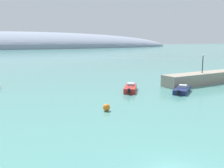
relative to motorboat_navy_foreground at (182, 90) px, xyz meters
The scene contains 6 objects.
breakwater_rocks 12.66m from the motorboat_navy_foreground, 30.54° to the left, with size 22.54×3.46×2.09m, color gray.
distant_ridge 214.09m from the motorboat_navy_foreground, 99.85° to the left, with size 309.80×88.18×27.58m, color gray.
motorboat_navy_foreground is the anchor object (origin of this frame).
motorboat_red_alongside_breakwater 8.25m from the motorboat_navy_foreground, 152.86° to the left, with size 3.99×5.54×1.22m.
mooring_buoy_orange 16.05m from the motorboat_navy_foreground, 157.20° to the right, with size 0.86×0.86×0.86m, color orange.
harbor_lamp_post 10.82m from the motorboat_navy_foreground, 34.79° to the left, with size 0.36×0.36×3.53m.
Camera 1 is at (-9.14, -13.33, 8.68)m, focal length 42.63 mm.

